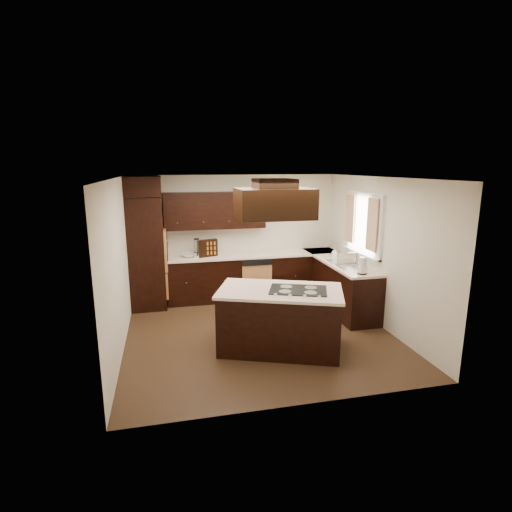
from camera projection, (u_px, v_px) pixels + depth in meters
name	position (u px, v px, depth m)	size (l,w,h in m)	color
floor	(258.00, 333.00, 6.57)	(4.20, 4.20, 0.02)	#50361F
ceiling	(258.00, 177.00, 6.01)	(4.20, 4.20, 0.02)	white
wall_back	(235.00, 236.00, 8.29)	(4.20, 0.02, 2.50)	beige
wall_front	(303.00, 302.00, 4.28)	(4.20, 0.02, 2.50)	beige
wall_left	(118.00, 266.00, 5.83)	(0.02, 4.20, 2.50)	beige
wall_right	(380.00, 252.00, 6.75)	(0.02, 4.20, 2.50)	beige
oven_column	(147.00, 253.00, 7.57)	(0.65, 0.75, 2.12)	black
wall_oven_face	(166.00, 249.00, 7.63)	(0.05, 0.62, 0.78)	#D58C51
base_cabinets_back	(240.00, 277.00, 8.19)	(2.93, 0.60, 0.88)	black
base_cabinets_right	(338.00, 284.00, 7.71)	(0.60, 2.40, 0.88)	black
countertop_back	(240.00, 256.00, 8.07)	(2.93, 0.63, 0.04)	#FFE1CB
countertop_right	(338.00, 261.00, 7.61)	(0.63, 2.40, 0.04)	#FFE1CB
upper_cabinets	(215.00, 210.00, 7.91)	(2.00, 0.34, 0.72)	black
dishwasher_front	(257.00, 282.00, 7.98)	(0.60, 0.05, 0.72)	#D58C51
window_frame	(363.00, 224.00, 7.17)	(0.06, 1.32, 1.12)	white
window_pane	(365.00, 224.00, 7.18)	(0.00, 1.20, 1.00)	white
curtain_left	(372.00, 225.00, 6.75)	(0.02, 0.34, 0.90)	#F3E2BD
curtain_right	(350.00, 219.00, 7.55)	(0.02, 0.34, 0.90)	#F3E2BD
sink_rim	(347.00, 264.00, 7.27)	(0.52, 0.84, 0.01)	silver
island	(280.00, 321.00, 5.90)	(1.72, 0.94, 0.88)	black
island_top	(280.00, 291.00, 5.80)	(1.78, 1.00, 0.04)	#FFE1CB
cooktop	(298.00, 290.00, 5.75)	(0.81, 0.54, 0.01)	black
range_hood	(274.00, 203.00, 5.59)	(1.05, 0.72, 0.42)	black
hood_duct	(274.00, 184.00, 5.53)	(0.55, 0.50, 0.13)	black
blender_base	(197.00, 255.00, 7.80)	(0.15, 0.15, 0.10)	silver
blender_pitcher	(197.00, 246.00, 7.76)	(0.13, 0.13, 0.26)	silver
spice_rack	(207.00, 248.00, 7.86)	(0.41, 0.10, 0.34)	black
mixing_bowl	(189.00, 255.00, 7.86)	(0.29, 0.29, 0.07)	white
soap_bottle	(335.00, 253.00, 7.74)	(0.09, 0.10, 0.21)	white
paper_towel	(363.00, 266.00, 6.58)	(0.13, 0.13, 0.29)	white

